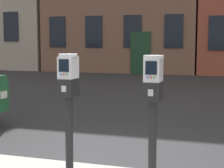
% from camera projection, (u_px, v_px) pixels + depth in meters
% --- Properties ---
extents(parking_meter_near_kerb, '(0.22, 0.25, 1.37)m').
position_uv_depth(parking_meter_near_kerb, '(69.00, 91.00, 4.25)').
color(parking_meter_near_kerb, black).
rests_on(parking_meter_near_kerb, sidewalk_slab).
extents(parking_meter_twin_adjacent, '(0.22, 0.25, 1.37)m').
position_uv_depth(parking_meter_twin_adjacent, '(153.00, 95.00, 3.96)').
color(parking_meter_twin_adjacent, black).
rests_on(parking_meter_twin_adjacent, sidewalk_slab).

